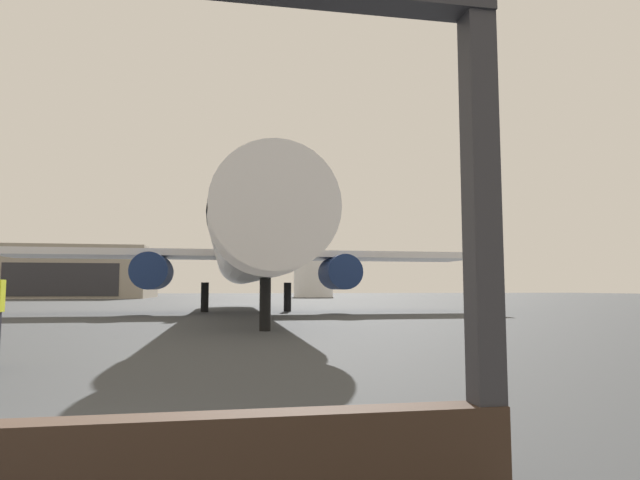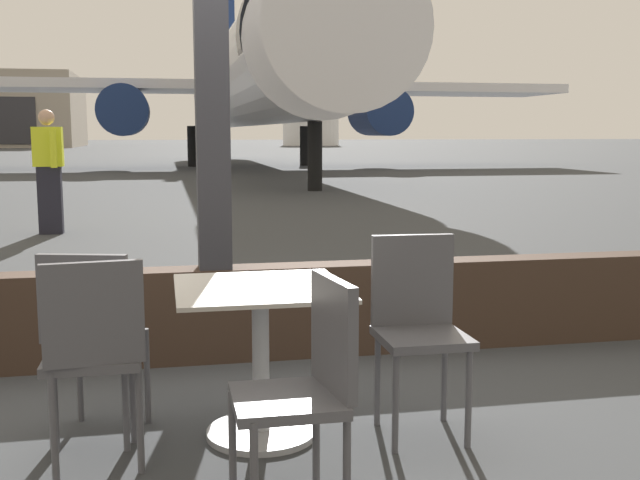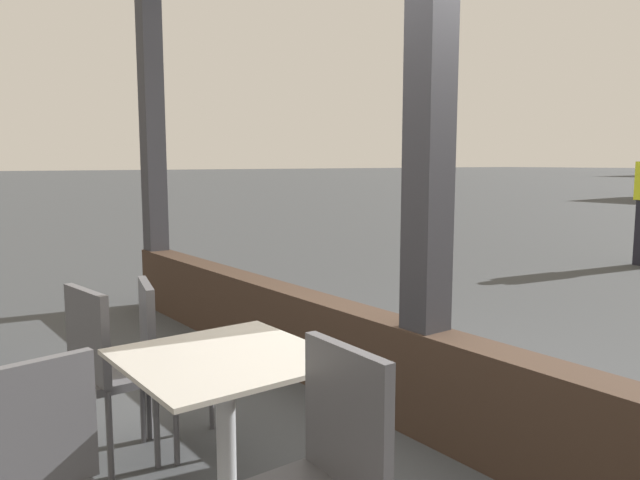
# 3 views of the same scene
# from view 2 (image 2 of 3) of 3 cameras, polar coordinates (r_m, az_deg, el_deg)

# --- Properties ---
(ground_plane) EXTENTS (220.00, 220.00, 0.00)m
(ground_plane) POSITION_cam_2_polar(r_m,az_deg,el_deg) (44.79, -11.15, 5.97)
(ground_plane) COLOR #383A3D
(window_frame) EXTENTS (7.78, 0.24, 3.52)m
(window_frame) POSITION_cam_2_polar(r_m,az_deg,el_deg) (4.78, -7.90, 6.22)
(window_frame) COLOR #38281E
(window_frame) RESTS_ON ground
(dining_table) EXTENTS (0.77, 0.77, 0.72)m
(dining_table) POSITION_cam_2_polar(r_m,az_deg,el_deg) (3.64, -4.40, -8.13)
(dining_table) COLOR #ADA89E
(dining_table) RESTS_ON ground
(cafe_chair_window_left) EXTENTS (0.41, 0.41, 0.94)m
(cafe_chair_window_left) POSITION_cam_2_polar(r_m,az_deg,el_deg) (3.70, 7.20, -5.58)
(cafe_chair_window_left) COLOR #4C4C51
(cafe_chair_window_left) RESTS_ON ground
(cafe_chair_window_right) EXTENTS (0.43, 0.43, 0.91)m
(cafe_chair_window_right) POSITION_cam_2_polar(r_m,az_deg,el_deg) (3.37, -16.36, -7.41)
(cafe_chair_window_right) COLOR #4C4C51
(cafe_chair_window_right) RESTS_ON ground
(cafe_chair_aisle_left) EXTENTS (0.43, 0.43, 0.89)m
(cafe_chair_aisle_left) POSITION_cam_2_polar(r_m,az_deg,el_deg) (2.89, -0.85, -10.03)
(cafe_chair_aisle_left) COLOR #4C4C51
(cafe_chair_aisle_left) RESTS_ON ground
(cafe_chair_aisle_right) EXTENTS (0.47, 0.47, 0.90)m
(cafe_chair_aisle_right) POSITION_cam_2_polar(r_m,az_deg,el_deg) (3.68, -16.43, -6.19)
(cafe_chair_aisle_right) COLOR #4C4C51
(cafe_chair_aisle_right) RESTS_ON ground
(airplane) EXTENTS (26.03, 30.25, 10.39)m
(airplane) POSITION_cam_2_polar(r_m,az_deg,el_deg) (30.41, -4.65, 11.89)
(airplane) COLOR silver
(airplane) RESTS_ON ground
(ground_crew_worker) EXTENTS (0.40, 0.53, 1.74)m
(ground_crew_worker) POSITION_cam_2_polar(r_m,az_deg,el_deg) (11.52, -19.38, 4.90)
(ground_crew_worker) COLOR black
(ground_crew_worker) RESTS_ON ground
(fuel_storage_tank) EXTENTS (6.14, 6.14, 5.55)m
(fuel_storage_tank) POSITION_cam_2_polar(r_m,az_deg,el_deg) (85.81, -0.69, 8.84)
(fuel_storage_tank) COLOR white
(fuel_storage_tank) RESTS_ON ground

